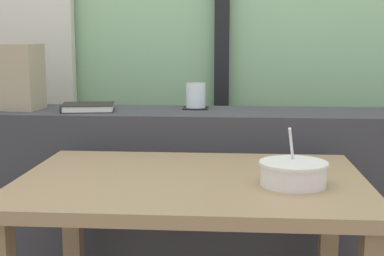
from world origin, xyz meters
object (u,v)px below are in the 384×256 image
object	(u,v)px
breakfast_table	(192,216)
juice_glass	(196,96)
throw_pillow	(1,77)
soup_bowl	(293,173)
closed_book	(88,107)
coaster_square	(196,108)

from	to	relation	value
breakfast_table	juice_glass	xyz separation A→B (m)	(-0.04, 0.68, 0.28)
throw_pillow	soup_bowl	size ratio (longest dim) A/B	1.72
closed_book	juice_glass	bearing A→B (deg)	13.31
closed_book	throw_pillow	world-z (taller)	throw_pillow
breakfast_table	juice_glass	bearing A→B (deg)	93.10
closed_book	coaster_square	bearing A→B (deg)	13.31
coaster_square	throw_pillow	size ratio (longest dim) A/B	0.31
coaster_square	soup_bowl	xyz separation A→B (m)	(0.32, -0.74, -0.08)
throw_pillow	soup_bowl	xyz separation A→B (m)	(1.10, -0.67, -0.21)
coaster_square	breakfast_table	bearing A→B (deg)	-86.90
soup_bowl	throw_pillow	bearing A→B (deg)	148.37
closed_book	soup_bowl	size ratio (longest dim) A/B	1.21
coaster_square	throw_pillow	xyz separation A→B (m)	(-0.78, -0.07, 0.13)
juice_glass	closed_book	size ratio (longest dim) A/B	0.44
juice_glass	soup_bowl	size ratio (longest dim) A/B	0.53
throw_pillow	soup_bowl	world-z (taller)	throw_pillow
coaster_square	soup_bowl	world-z (taller)	soup_bowl
breakfast_table	coaster_square	xyz separation A→B (m)	(-0.04, 0.68, 0.23)
breakfast_table	coaster_square	world-z (taller)	coaster_square
coaster_square	juice_glass	world-z (taller)	juice_glass
juice_glass	throw_pillow	size ratio (longest dim) A/B	0.31
throw_pillow	coaster_square	bearing A→B (deg)	4.89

